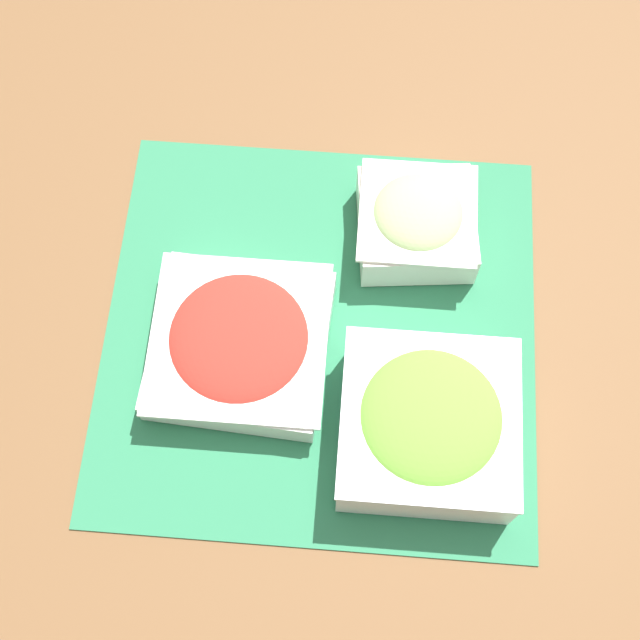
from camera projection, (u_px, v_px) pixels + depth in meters
name	position (u px, v px, depth m)	size (l,w,h in m)	color
ground_plane	(320.00, 332.00, 0.95)	(3.00, 3.00, 0.00)	brown
placemat	(320.00, 332.00, 0.95)	(0.45, 0.46, 0.00)	#2D7A51
tomato_bowl	(240.00, 342.00, 0.92)	(0.19, 0.19, 0.05)	white
cucumber_bowl	(416.00, 221.00, 0.96)	(0.14, 0.14, 0.07)	silver
lettuce_bowl	(428.00, 424.00, 0.87)	(0.17, 0.17, 0.08)	white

